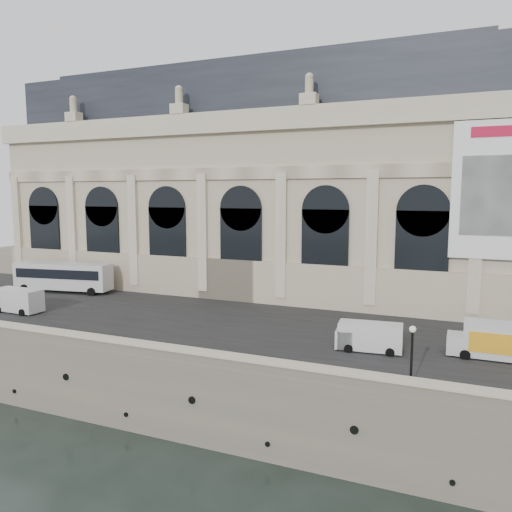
{
  "coord_description": "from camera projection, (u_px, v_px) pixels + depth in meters",
  "views": [
    {
      "loc": [
        19.98,
        -30.54,
        18.76
      ],
      "look_at": [
        -2.16,
        22.0,
        11.54
      ],
      "focal_mm": 35.0,
      "sensor_mm": 36.0,
      "label": 1
    }
  ],
  "objects": [
    {
      "name": "ground",
      "position": [
        170.0,
        441.0,
        37.97
      ],
      "size": [
        260.0,
        260.0,
        0.0
      ],
      "primitive_type": "plane",
      "color": "black",
      "rests_on": "ground"
    },
    {
      "name": "quay",
      "position": [
        306.0,
        307.0,
        69.59
      ],
      "size": [
        160.0,
        70.0,
        6.0
      ],
      "primitive_type": "cube",
      "color": "gray",
      "rests_on": "ground"
    },
    {
      "name": "street",
      "position": [
        245.0,
        321.0,
        50.01
      ],
      "size": [
        160.0,
        24.0,
        0.06
      ],
      "primitive_type": "cube",
      "color": "#2D2D2D",
      "rests_on": "quay"
    },
    {
      "name": "parapet",
      "position": [
        173.0,
        355.0,
        37.69
      ],
      "size": [
        160.0,
        1.4,
        1.21
      ],
      "color": "gray",
      "rests_on": "quay"
    },
    {
      "name": "museum",
      "position": [
        255.0,
        186.0,
        66.01
      ],
      "size": [
        69.0,
        18.7,
        29.1
      ],
      "color": "#BCAB90",
      "rests_on": "quay"
    },
    {
      "name": "bus_left",
      "position": [
        63.0,
        276.0,
        64.21
      ],
      "size": [
        13.19,
        4.75,
        3.81
      ],
      "color": "silver",
      "rests_on": "quay"
    },
    {
      "name": "van_b",
      "position": [
        16.0,
        300.0,
        53.58
      ],
      "size": [
        5.76,
        2.5,
        2.54
      ],
      "color": "silver",
      "rests_on": "quay"
    },
    {
      "name": "van_c",
      "position": [
        366.0,
        337.0,
        40.39
      ],
      "size": [
        5.41,
        2.57,
        2.33
      ],
      "color": "silver",
      "rests_on": "quay"
    },
    {
      "name": "box_truck",
      "position": [
        499.0,
        341.0,
        38.27
      ],
      "size": [
        7.1,
        2.55,
        2.86
      ],
      "color": "silver",
      "rests_on": "quay"
    },
    {
      "name": "lamp_right",
      "position": [
        412.0,
        358.0,
        32.2
      ],
      "size": [
        0.44,
        0.44,
        4.3
      ],
      "color": "black",
      "rests_on": "quay"
    }
  ]
}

